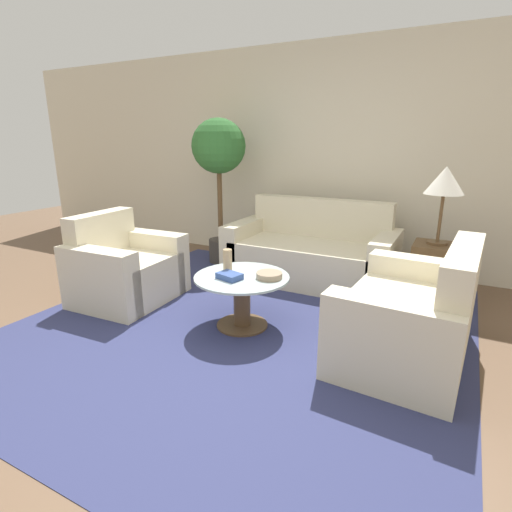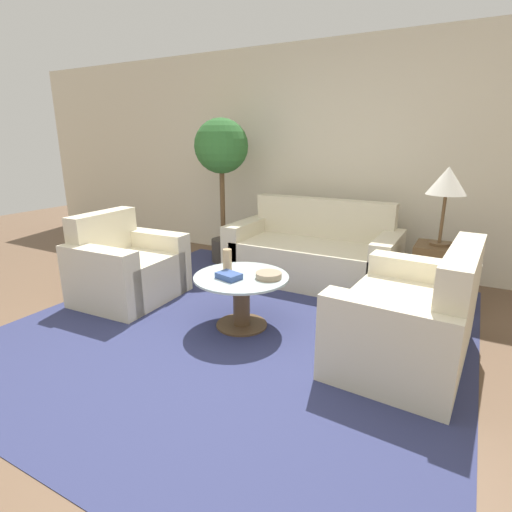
{
  "view_description": "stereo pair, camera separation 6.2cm",
  "coord_description": "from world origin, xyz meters",
  "px_view_note": "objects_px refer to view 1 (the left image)",
  "views": [
    {
      "loc": [
        1.46,
        -1.96,
        1.51
      ],
      "look_at": [
        -0.06,
        0.95,
        0.55
      ],
      "focal_mm": 28.0,
      "sensor_mm": 36.0,
      "label": 1
    },
    {
      "loc": [
        1.52,
        -1.93,
        1.51
      ],
      "look_at": [
        -0.06,
        0.95,
        0.55
      ],
      "focal_mm": 28.0,
      "sensor_mm": 36.0,
      "label": 2
    }
  ],
  "objects_px": {
    "coffee_table": "(242,294)",
    "sofa_main": "(312,254)",
    "bowl": "(269,275)",
    "potted_plant": "(219,157)",
    "book_stack": "(229,276)",
    "table_lamp": "(445,183)",
    "loveseat": "(415,321)",
    "armchair": "(124,270)",
    "vase": "(228,261)"
  },
  "relations": [
    {
      "from": "coffee_table",
      "to": "table_lamp",
      "type": "height_order",
      "value": "table_lamp"
    },
    {
      "from": "book_stack",
      "to": "coffee_table",
      "type": "bearing_deg",
      "value": 79.19
    },
    {
      "from": "potted_plant",
      "to": "book_stack",
      "type": "relative_size",
      "value": 8.16
    },
    {
      "from": "table_lamp",
      "to": "loveseat",
      "type": "bearing_deg",
      "value": -91.13
    },
    {
      "from": "loveseat",
      "to": "potted_plant",
      "type": "height_order",
      "value": "potted_plant"
    },
    {
      "from": "table_lamp",
      "to": "vase",
      "type": "relative_size",
      "value": 3.5
    },
    {
      "from": "coffee_table",
      "to": "sofa_main",
      "type": "bearing_deg",
      "value": 86.0
    },
    {
      "from": "potted_plant",
      "to": "bowl",
      "type": "bearing_deg",
      "value": -46.14
    },
    {
      "from": "sofa_main",
      "to": "vase",
      "type": "xyz_separation_m",
      "value": [
        -0.24,
        -1.39,
        0.26
      ]
    },
    {
      "from": "armchair",
      "to": "bowl",
      "type": "xyz_separation_m",
      "value": [
        1.55,
        0.05,
        0.18
      ]
    },
    {
      "from": "armchair",
      "to": "table_lamp",
      "type": "height_order",
      "value": "table_lamp"
    },
    {
      "from": "sofa_main",
      "to": "potted_plant",
      "type": "height_order",
      "value": "potted_plant"
    },
    {
      "from": "bowl",
      "to": "book_stack",
      "type": "distance_m",
      "value": 0.32
    },
    {
      "from": "loveseat",
      "to": "table_lamp",
      "type": "xyz_separation_m",
      "value": [
        0.02,
        1.14,
        0.86
      ]
    },
    {
      "from": "bowl",
      "to": "armchair",
      "type": "bearing_deg",
      "value": -178.01
    },
    {
      "from": "table_lamp",
      "to": "armchair",
      "type": "bearing_deg",
      "value": -154.63
    },
    {
      "from": "loveseat",
      "to": "coffee_table",
      "type": "xyz_separation_m",
      "value": [
        -1.33,
        -0.13,
        0.0
      ]
    },
    {
      "from": "sofa_main",
      "to": "vase",
      "type": "height_order",
      "value": "sofa_main"
    },
    {
      "from": "vase",
      "to": "potted_plant",
      "type": "bearing_deg",
      "value": 124.48
    },
    {
      "from": "loveseat",
      "to": "table_lamp",
      "type": "distance_m",
      "value": 1.43
    },
    {
      "from": "armchair",
      "to": "loveseat",
      "type": "bearing_deg",
      "value": -89.8
    },
    {
      "from": "sofa_main",
      "to": "book_stack",
      "type": "bearing_deg",
      "value": -95.61
    },
    {
      "from": "loveseat",
      "to": "book_stack",
      "type": "relative_size",
      "value": 5.98
    },
    {
      "from": "potted_plant",
      "to": "bowl",
      "type": "relative_size",
      "value": 8.41
    },
    {
      "from": "sofa_main",
      "to": "book_stack",
      "type": "relative_size",
      "value": 8.34
    },
    {
      "from": "sofa_main",
      "to": "coffee_table",
      "type": "bearing_deg",
      "value": -94.0
    },
    {
      "from": "coffee_table",
      "to": "vase",
      "type": "relative_size",
      "value": 3.86
    },
    {
      "from": "sofa_main",
      "to": "book_stack",
      "type": "xyz_separation_m",
      "value": [
        -0.15,
        -1.51,
        0.18
      ]
    },
    {
      "from": "bowl",
      "to": "book_stack",
      "type": "bearing_deg",
      "value": -148.65
    },
    {
      "from": "loveseat",
      "to": "bowl",
      "type": "height_order",
      "value": "loveseat"
    },
    {
      "from": "loveseat",
      "to": "book_stack",
      "type": "xyz_separation_m",
      "value": [
        -1.38,
        -0.24,
        0.18
      ]
    },
    {
      "from": "book_stack",
      "to": "bowl",
      "type": "bearing_deg",
      "value": 45.46
    },
    {
      "from": "bowl",
      "to": "potted_plant",
      "type": "bearing_deg",
      "value": 133.86
    },
    {
      "from": "sofa_main",
      "to": "armchair",
      "type": "xyz_separation_m",
      "value": [
        -1.42,
        -1.4,
        0.0
      ]
    },
    {
      "from": "vase",
      "to": "table_lamp",
      "type": "bearing_deg",
      "value": 40.03
    },
    {
      "from": "sofa_main",
      "to": "book_stack",
      "type": "distance_m",
      "value": 1.53
    },
    {
      "from": "vase",
      "to": "book_stack",
      "type": "distance_m",
      "value": 0.17
    },
    {
      "from": "armchair",
      "to": "table_lamp",
      "type": "xyz_separation_m",
      "value": [
        2.68,
        1.27,
        0.86
      ]
    },
    {
      "from": "armchair",
      "to": "sofa_main",
      "type": "bearing_deg",
      "value": -48.07
    },
    {
      "from": "vase",
      "to": "sofa_main",
      "type": "bearing_deg",
      "value": 80.13
    },
    {
      "from": "vase",
      "to": "bowl",
      "type": "distance_m",
      "value": 0.37
    },
    {
      "from": "table_lamp",
      "to": "bowl",
      "type": "relative_size",
      "value": 3.37
    },
    {
      "from": "sofa_main",
      "to": "potted_plant",
      "type": "relative_size",
      "value": 1.02
    },
    {
      "from": "sofa_main",
      "to": "book_stack",
      "type": "height_order",
      "value": "sofa_main"
    },
    {
      "from": "loveseat",
      "to": "potted_plant",
      "type": "distance_m",
      "value": 3.0
    },
    {
      "from": "bowl",
      "to": "table_lamp",
      "type": "bearing_deg",
      "value": 47.09
    },
    {
      "from": "potted_plant",
      "to": "book_stack",
      "type": "bearing_deg",
      "value": -55.36
    },
    {
      "from": "bowl",
      "to": "book_stack",
      "type": "height_order",
      "value": "same"
    },
    {
      "from": "table_lamp",
      "to": "vase",
      "type": "bearing_deg",
      "value": -139.97
    },
    {
      "from": "table_lamp",
      "to": "potted_plant",
      "type": "height_order",
      "value": "potted_plant"
    }
  ]
}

